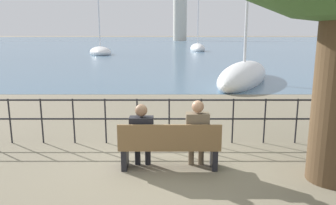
% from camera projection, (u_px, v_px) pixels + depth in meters
% --- Properties ---
extents(ground_plane, '(1000.00, 1000.00, 0.00)m').
position_uv_depth(ground_plane, '(168.00, 167.00, 6.23)').
color(ground_plane, '#7A705B').
extents(harbor_water, '(600.00, 300.00, 0.01)m').
position_uv_depth(harbor_water, '(167.00, 39.00, 160.59)').
color(harbor_water, slate).
rests_on(harbor_water, ground_plane).
extents(park_bench, '(1.88, 0.45, 0.90)m').
position_uv_depth(park_bench, '(168.00, 147.00, 6.08)').
color(park_bench, brown).
rests_on(park_bench, ground_plane).
extents(seated_person_left, '(0.44, 0.35, 1.24)m').
position_uv_depth(seated_person_left, '(140.00, 133.00, 6.10)').
color(seated_person_left, black).
rests_on(seated_person_left, ground_plane).
extents(seated_person_right, '(0.42, 0.35, 1.31)m').
position_uv_depth(seated_person_right, '(196.00, 131.00, 6.09)').
color(seated_person_right, brown).
rests_on(seated_person_right, ground_plane).
extents(promenade_railing, '(10.31, 0.04, 1.05)m').
position_uv_depth(promenade_railing, '(168.00, 114.00, 7.50)').
color(promenade_railing, black).
rests_on(promenade_railing, ground_plane).
extents(sailboat_0, '(2.60, 5.26, 11.59)m').
position_uv_depth(sailboat_0, '(196.00, 48.00, 49.30)').
color(sailboat_0, white).
rests_on(sailboat_0, ground_plane).
extents(sailboat_1, '(5.00, 8.15, 8.33)m').
position_uv_depth(sailboat_1, '(242.00, 76.00, 17.20)').
color(sailboat_1, white).
rests_on(sailboat_1, ground_plane).
extents(sailboat_2, '(4.17, 6.26, 7.56)m').
position_uv_depth(sailboat_2, '(99.00, 52.00, 41.00)').
color(sailboat_2, white).
rests_on(sailboat_2, ground_plane).
extents(harbor_lighthouse, '(5.30, 5.30, 23.50)m').
position_uv_depth(harbor_lighthouse, '(179.00, 12.00, 127.54)').
color(harbor_lighthouse, beige).
rests_on(harbor_lighthouse, ground_plane).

